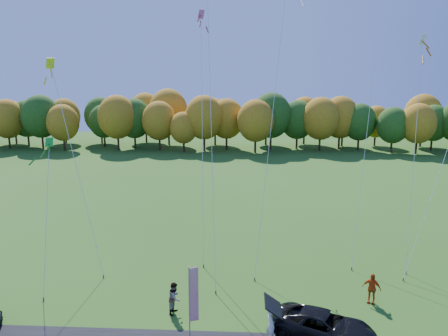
{
  "coord_description": "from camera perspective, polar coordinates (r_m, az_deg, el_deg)",
  "views": [
    {
      "loc": [
        1.44,
        -20.87,
        12.62
      ],
      "look_at": [
        0.0,
        6.0,
        7.0
      ],
      "focal_mm": 35.0,
      "sensor_mm": 36.0,
      "label": 1
    }
  ],
  "objects": [
    {
      "name": "ground",
      "position": [
        24.43,
        -0.8,
        -19.31
      ],
      "size": [
        160.0,
        160.0,
        0.0
      ],
      "primitive_type": "plane",
      "color": "#275215"
    },
    {
      "name": "tree_line",
      "position": [
        76.92,
        1.96,
        2.34
      ],
      "size": [
        116.0,
        12.0,
        10.0
      ],
      "primitive_type": null,
      "color": "#1E4711",
      "rests_on": "ground"
    },
    {
      "name": "black_suv",
      "position": [
        23.17,
        12.92,
        -19.5
      ],
      "size": [
        5.5,
        4.09,
        1.39
      ],
      "primitive_type": "imported",
      "rotation": [
        0.0,
        0.0,
        1.16
      ],
      "color": "black",
      "rests_on": "ground"
    },
    {
      "name": "person_tailgate_a",
      "position": [
        22.61,
        6.13,
        -19.7
      ],
      "size": [
        0.59,
        0.71,
        1.66
      ],
      "primitive_type": "imported",
      "rotation": [
        0.0,
        0.0,
        1.94
      ],
      "color": "silver",
      "rests_on": "ground"
    },
    {
      "name": "person_tailgate_b",
      "position": [
        24.84,
        -6.46,
        -16.49
      ],
      "size": [
        0.82,
        0.96,
        1.75
      ],
      "primitive_type": "imported",
      "rotation": [
        0.0,
        0.0,
        1.38
      ],
      "color": "gray",
      "rests_on": "ground"
    },
    {
      "name": "person_east",
      "position": [
        26.97,
        18.72,
        -14.66
      ],
      "size": [
        1.12,
        0.86,
        1.77
      ],
      "primitive_type": "imported",
      "rotation": [
        0.0,
        0.0,
        -0.48
      ],
      "color": "#BF4712",
      "rests_on": "ground"
    },
    {
      "name": "feather_flag",
      "position": [
        22.12,
        -4.1,
        -16.09
      ],
      "size": [
        0.47,
        0.26,
        3.74
      ],
      "color": "#999999",
      "rests_on": "ground"
    },
    {
      "name": "kite_delta_blue",
      "position": [
        29.41,
        -1.91,
        12.75
      ],
      "size": [
        3.28,
        11.68,
        26.11
      ],
      "color": "#4C3F33",
      "rests_on": "ground"
    },
    {
      "name": "kite_parafoil_orange",
      "position": [
        35.53,
        19.36,
        15.14
      ],
      "size": [
        6.79,
        13.88,
        30.56
      ],
      "color": "#4C3F33",
      "rests_on": "ground"
    },
    {
      "name": "kite_delta_red",
      "position": [
        30.26,
        6.51,
        8.34
      ],
      "size": [
        3.51,
        9.77,
        22.07
      ],
      "color": "#4C3F33",
      "rests_on": "ground"
    },
    {
      "name": "kite_diamond_yellow",
      "position": [
        31.11,
        -18.84,
        0.55
      ],
      "size": [
        5.56,
        6.22,
        14.31
      ],
      "color": "#4C3F33",
      "rests_on": "ground"
    },
    {
      "name": "kite_diamond_green",
      "position": [
        28.52,
        -22.18,
        -5.6
      ],
      "size": [
        1.39,
        4.7,
        9.2
      ],
      "color": "#4C3F33",
      "rests_on": "ground"
    },
    {
      "name": "kite_diamond_white",
      "position": [
        31.83,
        23.64,
        2.1
      ],
      "size": [
        2.1,
        5.21,
        15.91
      ],
      "color": "#4C3F33",
      "rests_on": "ground"
    },
    {
      "name": "kite_diamond_pink",
      "position": [
        30.89,
        -2.86,
        4.79
      ],
      "size": [
        1.18,
        6.58,
        17.77
      ],
      "color": "#4C3F33",
      "rests_on": "ground"
    }
  ]
}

